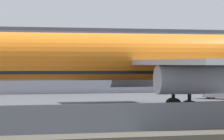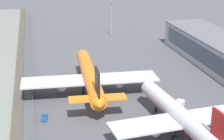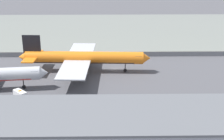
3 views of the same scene
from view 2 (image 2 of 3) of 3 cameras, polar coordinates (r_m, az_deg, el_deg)
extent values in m
plane|color=#4C4C51|center=(134.72, -5.27, -1.58)|extent=(500.00, 500.00, 0.00)
cube|color=#474238|center=(133.97, -14.01, -2.09)|extent=(320.00, 3.00, 0.50)
cube|color=slate|center=(133.55, -12.11, -1.61)|extent=(280.00, 0.08, 2.22)
cylinder|color=slate|center=(228.10, -12.45, 6.85)|extent=(0.10, 0.10, 2.22)
cylinder|color=slate|center=(133.55, -12.11, -1.61)|extent=(0.10, 0.10, 2.22)
cylinder|color=orange|center=(122.21, -3.44, -0.82)|extent=(45.61, 6.78, 4.71)
cone|color=orange|center=(144.95, -4.50, 2.33)|extent=(3.26, 4.61, 4.48)
cone|color=orange|center=(100.07, -1.91, -5.39)|extent=(3.25, 4.38, 4.24)
cube|color=#232D3D|center=(141.81, -4.39, 2.21)|extent=(2.77, 4.12, 1.41)
cube|color=black|center=(122.65, -3.43, -1.39)|extent=(38.75, 5.53, 0.85)
cube|color=#B7BABF|center=(119.69, -8.51, -1.73)|extent=(10.98, 22.24, 0.47)
cube|color=#B7BABF|center=(121.86, 1.78, -1.15)|extent=(10.98, 22.24, 0.47)
cylinder|color=#B7BABF|center=(121.54, -7.68, -2.14)|extent=(6.47, 2.88, 2.59)
cylinder|color=#B7BABF|center=(123.33, 0.86, -1.65)|extent=(6.47, 2.88, 2.59)
cube|color=black|center=(101.95, -2.25, -2.06)|extent=(6.83, 0.88, 8.01)
cube|color=orange|center=(103.19, -4.42, -4.45)|extent=(4.90, 8.20, 0.38)
cube|color=orange|center=(104.12, -0.03, -4.17)|extent=(4.90, 8.20, 0.38)
cylinder|color=black|center=(138.38, -4.15, -0.09)|extent=(0.33, 0.33, 2.76)
cylinder|color=black|center=(138.84, -4.13, -0.63)|extent=(1.34, 0.58, 1.32)
cylinder|color=black|center=(120.35, -4.41, -3.06)|extent=(0.38, 0.38, 2.76)
cylinder|color=black|center=(120.87, -4.40, -3.67)|extent=(1.56, 1.13, 1.52)
cylinder|color=black|center=(120.85, -2.08, -2.92)|extent=(0.38, 0.38, 2.76)
cylinder|color=black|center=(121.36, -2.07, -3.53)|extent=(1.56, 1.13, 1.52)
cylinder|color=silver|center=(97.05, 10.20, -6.68)|extent=(39.39, 8.58, 4.50)
cone|color=silver|center=(114.16, 5.31, -2.46)|extent=(3.36, 4.56, 4.28)
cube|color=#232D3D|center=(111.57, 5.88, -2.68)|extent=(2.86, 4.06, 1.35)
cube|color=#B21919|center=(97.58, 10.16, -7.33)|extent=(33.46, 7.07, 0.81)
cube|color=#B7BABF|center=(91.90, 5.53, -8.36)|extent=(10.53, 19.58, 0.45)
cube|color=#B7BABF|center=(100.35, 15.48, -6.56)|extent=(10.53, 19.58, 0.45)
cylinder|color=#B7BABF|center=(94.08, 6.06, -8.71)|extent=(5.71, 3.04, 2.48)
cylinder|color=#B7BABF|center=(101.07, 14.32, -7.19)|extent=(5.71, 3.04, 2.48)
cube|color=#B21919|center=(82.04, 16.08, -8.63)|extent=(5.89, 1.15, 7.65)
cylinder|color=black|center=(109.58, 6.73, -5.47)|extent=(0.32, 0.32, 2.63)
cylinder|color=black|center=(110.12, 6.70, -6.10)|extent=(1.31, 0.62, 1.26)
cylinder|color=black|center=(95.48, 9.59, -9.49)|extent=(0.36, 0.36, 2.63)
cylinder|color=black|center=(96.10, 9.54, -10.18)|extent=(1.55, 1.16, 1.45)
cylinder|color=black|center=(97.59, 12.08, -9.00)|extent=(0.36, 0.36, 2.63)
cylinder|color=black|center=(98.20, 12.03, -9.68)|extent=(1.55, 1.16, 1.45)
cube|color=#19519E|center=(106.51, -10.26, -7.12)|extent=(3.39, 2.03, 1.11)
cube|color=#283847|center=(105.80, -10.30, -6.82)|extent=(1.29, 1.42, 0.50)
cylinder|color=black|center=(105.72, -9.93, -7.55)|extent=(0.72, 0.32, 0.70)
cylinder|color=black|center=(105.87, -10.67, -7.55)|extent=(0.72, 0.32, 0.70)
cylinder|color=black|center=(107.49, -9.83, -7.08)|extent=(0.72, 0.32, 0.70)
cylinder|color=black|center=(107.64, -10.56, -7.08)|extent=(0.72, 0.32, 0.70)
cube|color=white|center=(112.73, 10.03, -5.30)|extent=(5.16, 5.16, 2.07)
cube|color=#283847|center=(111.03, 9.67, -5.45)|extent=(2.22, 2.22, 0.83)
cube|color=orange|center=(112.28, 10.06, -4.78)|extent=(1.10, 1.10, 0.16)
cylinder|color=black|center=(111.40, 10.12, -6.09)|extent=(0.75, 0.75, 0.84)
cylinder|color=black|center=(112.03, 9.24, -5.89)|extent=(0.75, 0.75, 0.84)
cylinder|color=black|center=(114.14, 10.76, -5.50)|extent=(0.75, 0.75, 0.84)
cylinder|color=black|center=(114.76, 9.89, -5.31)|extent=(0.75, 0.75, 0.84)
cylinder|color=#93969B|center=(195.70, -0.08, 7.89)|extent=(0.36, 0.36, 19.23)
cube|color=#93969B|center=(194.13, -0.08, 10.61)|extent=(3.20, 0.24, 0.24)
cube|color=silver|center=(195.33, -0.15, 10.57)|extent=(0.60, 0.40, 0.44)
cube|color=silver|center=(193.01, 0.00, 10.47)|extent=(0.60, 0.40, 0.44)
camera|label=1|loc=(149.70, -29.53, 0.11)|focal=105.00mm
camera|label=3|loc=(180.09, 36.01, 14.25)|focal=50.00mm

